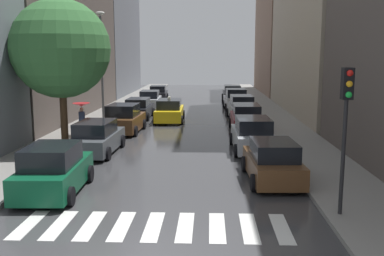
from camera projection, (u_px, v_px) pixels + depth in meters
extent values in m
cube|color=#39393C|center=(189.00, 117.00, 33.93)|extent=(28.00, 72.00, 0.04)
cube|color=gray|center=(106.00, 116.00, 34.17)|extent=(3.00, 72.00, 0.15)
cube|color=gray|center=(273.00, 117.00, 33.66)|extent=(3.00, 72.00, 0.15)
cube|color=silver|center=(28.00, 224.00, 12.52)|extent=(0.45, 2.20, 0.01)
cube|color=silver|center=(59.00, 225.00, 12.48)|extent=(0.45, 2.20, 0.01)
cube|color=silver|center=(91.00, 225.00, 12.44)|extent=(0.45, 2.20, 0.01)
cube|color=silver|center=(122.00, 226.00, 12.41)|extent=(0.45, 2.20, 0.01)
cube|color=silver|center=(154.00, 226.00, 12.37)|extent=(0.45, 2.20, 0.01)
cube|color=silver|center=(185.00, 227.00, 12.34)|extent=(0.45, 2.20, 0.01)
cube|color=silver|center=(217.00, 227.00, 12.30)|extent=(0.45, 2.20, 0.01)
cube|color=silver|center=(249.00, 228.00, 12.27)|extent=(0.45, 2.20, 0.01)
cube|color=silver|center=(281.00, 228.00, 12.23)|extent=(0.45, 2.20, 0.01)
cube|color=#564C47|center=(47.00, 47.00, 33.62)|extent=(6.00, 21.10, 10.79)
cube|color=slate|center=(103.00, 7.00, 51.38)|extent=(6.00, 16.05, 20.58)
cube|color=#8C6B56|center=(287.00, 12.00, 53.49)|extent=(6.00, 16.79, 19.81)
cube|color=#0C4C2D|center=(54.00, 176.00, 15.29)|extent=(1.97, 4.17, 0.86)
cube|color=black|center=(51.00, 156.00, 14.96)|extent=(1.68, 2.32, 0.71)
cylinder|color=black|center=(42.00, 174.00, 16.67)|extent=(0.25, 0.65, 0.64)
cylinder|color=black|center=(89.00, 174.00, 16.67)|extent=(0.25, 0.65, 0.64)
cylinder|color=black|center=(13.00, 196.00, 14.00)|extent=(0.25, 0.65, 0.64)
cylinder|color=black|center=(70.00, 196.00, 14.00)|extent=(0.25, 0.65, 0.64)
cube|color=#474C51|center=(97.00, 142.00, 21.52)|extent=(1.93, 4.48, 0.79)
cube|color=black|center=(95.00, 128.00, 21.18)|extent=(1.65, 2.48, 0.65)
cylinder|color=black|center=(89.00, 141.00, 23.06)|extent=(0.24, 0.65, 0.64)
cylinder|color=black|center=(122.00, 141.00, 22.93)|extent=(0.24, 0.65, 0.64)
cylinder|color=black|center=(69.00, 153.00, 20.18)|extent=(0.24, 0.65, 0.64)
cylinder|color=black|center=(108.00, 154.00, 20.06)|extent=(0.24, 0.65, 0.64)
cube|color=brown|center=(124.00, 123.00, 27.23)|extent=(2.13, 4.11, 0.88)
cube|color=black|center=(123.00, 110.00, 26.90)|extent=(1.81, 2.29, 0.72)
cylinder|color=black|center=(115.00, 124.00, 28.67)|extent=(0.25, 0.65, 0.64)
cylinder|color=black|center=(144.00, 124.00, 28.50)|extent=(0.25, 0.65, 0.64)
cylinder|color=black|center=(103.00, 131.00, 26.06)|extent=(0.25, 0.65, 0.64)
cylinder|color=black|center=(135.00, 131.00, 25.90)|extent=(0.25, 0.65, 0.64)
cube|color=black|center=(139.00, 111.00, 33.34)|extent=(1.77, 4.34, 0.75)
cube|color=black|center=(138.00, 102.00, 33.02)|extent=(1.55, 2.39, 0.61)
cylinder|color=black|center=(131.00, 111.00, 34.83)|extent=(0.22, 0.64, 0.64)
cylinder|color=black|center=(153.00, 112.00, 34.75)|extent=(0.22, 0.64, 0.64)
cylinder|color=black|center=(124.00, 117.00, 32.01)|extent=(0.22, 0.64, 0.64)
cylinder|color=black|center=(147.00, 117.00, 31.93)|extent=(0.22, 0.64, 0.64)
cube|color=#B2B7BF|center=(150.00, 102.00, 39.53)|extent=(1.90, 4.38, 0.79)
cube|color=black|center=(150.00, 94.00, 39.19)|extent=(1.63, 2.43, 0.64)
cylinder|color=black|center=(142.00, 103.00, 40.98)|extent=(0.24, 0.65, 0.64)
cylinder|color=black|center=(161.00, 103.00, 40.97)|extent=(0.24, 0.65, 0.64)
cylinder|color=black|center=(138.00, 106.00, 38.17)|extent=(0.24, 0.65, 0.64)
cylinder|color=black|center=(159.00, 107.00, 38.16)|extent=(0.24, 0.65, 0.64)
cube|color=black|center=(158.00, 95.00, 46.16)|extent=(1.96, 4.45, 0.78)
cube|color=black|center=(158.00, 89.00, 45.83)|extent=(1.66, 2.48, 0.64)
cylinder|color=black|center=(151.00, 96.00, 47.62)|extent=(0.25, 0.65, 0.64)
cylinder|color=black|center=(167.00, 96.00, 47.63)|extent=(0.25, 0.65, 0.64)
cylinder|color=black|center=(149.00, 99.00, 44.77)|extent=(0.25, 0.65, 0.64)
cylinder|color=black|center=(166.00, 99.00, 44.79)|extent=(0.25, 0.65, 0.64)
cube|color=brown|center=(272.00, 166.00, 16.78)|extent=(1.96, 4.17, 0.78)
cube|color=black|center=(274.00, 150.00, 16.46)|extent=(1.67, 2.32, 0.64)
cylinder|color=black|center=(245.00, 164.00, 18.15)|extent=(0.25, 0.65, 0.64)
cylinder|color=black|center=(287.00, 164.00, 18.16)|extent=(0.25, 0.65, 0.64)
cylinder|color=black|center=(254.00, 183.00, 15.48)|extent=(0.25, 0.65, 0.64)
cylinder|color=black|center=(304.00, 183.00, 15.49)|extent=(0.25, 0.65, 0.64)
cube|color=#B2B7BF|center=(252.00, 139.00, 22.05)|extent=(1.96, 4.49, 0.84)
cube|color=black|center=(253.00, 125.00, 21.71)|extent=(1.69, 2.49, 0.69)
cylinder|color=black|center=(232.00, 139.00, 23.55)|extent=(0.24, 0.65, 0.64)
cylinder|color=black|center=(266.00, 139.00, 23.53)|extent=(0.24, 0.65, 0.64)
cylinder|color=black|center=(237.00, 151.00, 20.66)|extent=(0.24, 0.65, 0.64)
cylinder|color=black|center=(276.00, 151.00, 20.64)|extent=(0.24, 0.65, 0.64)
cube|color=maroon|center=(246.00, 122.00, 27.44)|extent=(1.78, 4.65, 0.87)
cube|color=black|center=(246.00, 110.00, 27.08)|extent=(1.57, 2.56, 0.71)
cylinder|color=black|center=(230.00, 123.00, 29.04)|extent=(0.22, 0.64, 0.64)
cylinder|color=black|center=(257.00, 123.00, 28.97)|extent=(0.22, 0.64, 0.64)
cylinder|color=black|center=(233.00, 131.00, 26.01)|extent=(0.22, 0.64, 0.64)
cylinder|color=black|center=(263.00, 131.00, 25.95)|extent=(0.22, 0.64, 0.64)
cube|color=#B2B7BF|center=(241.00, 111.00, 32.81)|extent=(1.90, 4.43, 0.90)
cube|color=black|center=(242.00, 100.00, 32.46)|extent=(1.63, 2.45, 0.73)
cylinder|color=black|center=(228.00, 112.00, 34.29)|extent=(0.24, 0.65, 0.64)
cylinder|color=black|center=(250.00, 112.00, 34.28)|extent=(0.24, 0.65, 0.64)
cylinder|color=black|center=(231.00, 118.00, 31.45)|extent=(0.24, 0.65, 0.64)
cylinder|color=black|center=(255.00, 118.00, 31.44)|extent=(0.24, 0.65, 0.64)
cube|color=silver|center=(235.00, 102.00, 38.99)|extent=(2.05, 4.09, 0.90)
cube|color=black|center=(236.00, 93.00, 38.66)|extent=(1.74, 2.28, 0.74)
cylinder|color=black|center=(224.00, 104.00, 40.34)|extent=(0.25, 0.65, 0.64)
cylinder|color=black|center=(244.00, 104.00, 40.35)|extent=(0.25, 0.65, 0.64)
cylinder|color=black|center=(226.00, 107.00, 37.73)|extent=(0.25, 0.65, 0.64)
cylinder|color=black|center=(248.00, 107.00, 37.75)|extent=(0.25, 0.65, 0.64)
cube|color=black|center=(232.00, 96.00, 45.49)|extent=(1.83, 4.61, 0.82)
cube|color=black|center=(232.00, 89.00, 45.14)|extent=(1.61, 2.54, 0.67)
cylinder|color=black|center=(223.00, 97.00, 47.07)|extent=(0.22, 0.64, 0.64)
cylinder|color=black|center=(240.00, 97.00, 47.00)|extent=(0.22, 0.64, 0.64)
cylinder|color=black|center=(224.00, 100.00, 44.07)|extent=(0.22, 0.64, 0.64)
cylinder|color=black|center=(242.00, 100.00, 44.00)|extent=(0.22, 0.64, 0.64)
cube|color=yellow|center=(170.00, 114.00, 31.71)|extent=(1.92, 4.46, 0.80)
cube|color=black|center=(169.00, 104.00, 31.37)|extent=(1.67, 2.46, 0.65)
cube|color=#F2EDCC|center=(169.00, 98.00, 31.30)|extent=(0.21, 0.36, 0.18)
cylinder|color=black|center=(159.00, 114.00, 33.22)|extent=(0.23, 0.64, 0.64)
cylinder|color=black|center=(183.00, 114.00, 33.17)|extent=(0.23, 0.64, 0.64)
cylinder|color=black|center=(155.00, 120.00, 30.33)|extent=(0.23, 0.64, 0.64)
cylinder|color=black|center=(181.00, 120.00, 30.29)|extent=(0.23, 0.64, 0.64)
cylinder|color=gray|center=(82.00, 129.00, 25.47)|extent=(0.28, 0.28, 0.77)
cylinder|color=navy|center=(82.00, 117.00, 25.35)|extent=(0.36, 0.36, 0.61)
sphere|color=tan|center=(82.00, 110.00, 25.28)|extent=(0.24, 0.24, 0.24)
cone|color=red|center=(81.00, 105.00, 25.24)|extent=(1.00, 1.00, 0.20)
cylinder|color=#333338|center=(82.00, 111.00, 25.29)|extent=(0.02, 0.02, 0.71)
cylinder|color=#513823|center=(64.00, 119.00, 22.19)|extent=(0.36, 0.36, 2.86)
sphere|color=#346835|center=(61.00, 49.00, 21.60)|extent=(4.90, 4.90, 4.90)
cylinder|color=black|center=(343.00, 158.00, 12.69)|extent=(0.12, 0.12, 3.40)
cube|color=black|center=(347.00, 84.00, 12.33)|extent=(0.30, 0.30, 0.90)
sphere|color=red|center=(350.00, 73.00, 12.10)|extent=(0.18, 0.18, 0.18)
sphere|color=#F2A519|center=(349.00, 84.00, 12.15)|extent=(0.18, 0.18, 0.18)
sphere|color=green|center=(349.00, 95.00, 12.20)|extent=(0.18, 0.18, 0.18)
cylinder|color=#595B60|center=(102.00, 71.00, 28.86)|extent=(0.16, 0.16, 7.14)
ellipsoid|color=beige|center=(100.00, 13.00, 28.24)|extent=(0.60, 0.28, 0.24)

